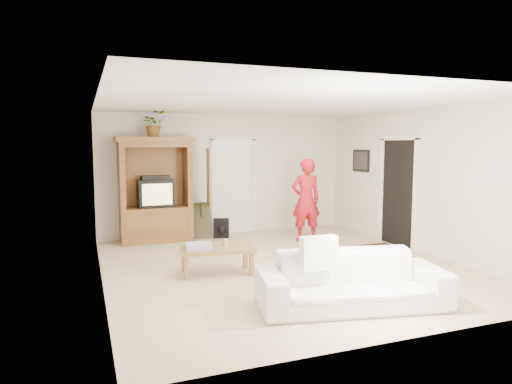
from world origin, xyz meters
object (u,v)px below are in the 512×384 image
coffee_table (217,251)px  man (306,200)px  armoire (157,196)px  sofa (352,280)px

coffee_table → man: bearing=43.2°
armoire → coffee_table: bearing=-80.1°
armoire → man: 3.01m
armoire → man: armoire is taller
coffee_table → sofa: bearing=-52.0°
sofa → man: bearing=82.9°
man → coffee_table: (-2.34, -1.66, -0.48)m
man → sofa: size_ratio=0.75×
sofa → coffee_table: bearing=131.7°
man → coffee_table: bearing=42.0°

